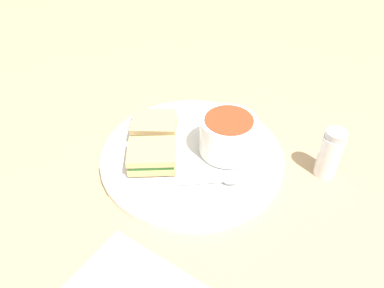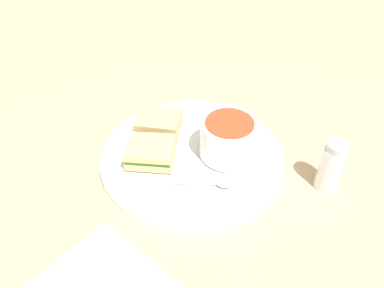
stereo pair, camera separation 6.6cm
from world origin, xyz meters
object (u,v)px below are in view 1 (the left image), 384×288
(soup_bowl, at_px, (228,135))
(spoon, at_px, (226,179))
(salt_shaker, at_px, (330,154))
(sandwich_half_near, at_px, (154,126))
(sandwich_half_far, at_px, (152,156))

(soup_bowl, xyz_separation_m, spoon, (0.06, -0.05, -0.03))
(salt_shaker, bearing_deg, sandwich_half_near, -140.58)
(spoon, relative_size, sandwich_half_far, 1.04)
(soup_bowl, xyz_separation_m, salt_shaker, (0.13, 0.12, -0.01))
(spoon, bearing_deg, sandwich_half_near, 129.87)
(soup_bowl, relative_size, salt_shaker, 1.06)
(sandwich_half_near, bearing_deg, sandwich_half_far, -32.58)
(spoon, relative_size, salt_shaker, 1.17)
(soup_bowl, distance_m, sandwich_half_far, 0.14)
(salt_shaker, bearing_deg, sandwich_half_far, -125.69)
(soup_bowl, xyz_separation_m, sandwich_half_near, (-0.12, -0.08, -0.02))
(spoon, xyz_separation_m, salt_shaker, (0.07, 0.17, 0.03))
(sandwich_half_near, bearing_deg, salt_shaker, 39.42)
(sandwich_half_far, bearing_deg, salt_shaker, 54.31)
(spoon, distance_m, sandwich_half_near, 0.18)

